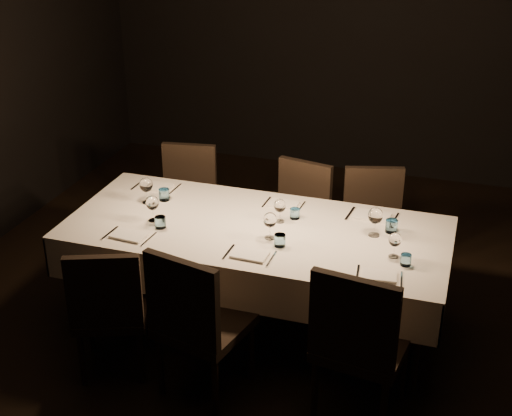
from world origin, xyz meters
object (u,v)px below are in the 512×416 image
(chair_near_center, at_px, (196,319))
(chair_far_left, at_px, (187,196))
(chair_far_right, at_px, (373,223))
(dining_table, at_px, (256,237))
(chair_far_center, at_px, (298,215))
(chair_near_right, at_px, (358,339))
(chair_near_left, at_px, (109,306))

(chair_near_center, distance_m, chair_far_left, 1.81)
(chair_far_left, bearing_deg, chair_far_right, -10.04)
(dining_table, distance_m, chair_far_center, 0.80)
(dining_table, xyz_separation_m, chair_near_right, (0.83, -0.73, -0.13))
(chair_far_right, bearing_deg, dining_table, -145.03)
(chair_near_right, relative_size, chair_far_left, 1.11)
(chair_far_left, relative_size, chair_far_right, 1.00)
(chair_near_right, bearing_deg, chair_far_left, -34.81)
(chair_near_center, xyz_separation_m, chair_far_center, (0.20, 1.58, -0.04))
(chair_near_left, xyz_separation_m, chair_near_center, (0.58, -0.02, 0.04))
(chair_far_right, bearing_deg, chair_near_center, -130.87)
(dining_table, bearing_deg, chair_near_left, -130.43)
(chair_near_left, xyz_separation_m, chair_far_right, (1.34, 1.60, -0.00))
(dining_table, bearing_deg, chair_far_center, 83.14)
(chair_far_left, xyz_separation_m, chair_far_right, (1.51, -0.03, 0.00))
(chair_near_right, bearing_deg, chair_far_right, -75.52)
(chair_far_left, distance_m, chair_far_right, 1.51)
(chair_near_center, relative_size, chair_near_right, 0.98)
(chair_far_center, bearing_deg, chair_far_right, 15.29)
(chair_near_left, relative_size, chair_far_right, 1.00)
(chair_far_left, bearing_deg, chair_near_left, -93.00)
(chair_near_left, relative_size, chair_near_right, 0.90)
(chair_near_left, relative_size, chair_far_center, 1.01)
(chair_far_center, distance_m, chair_far_right, 0.57)
(chair_near_right, bearing_deg, dining_table, -33.28)
(chair_far_left, bearing_deg, chair_far_center, -12.79)
(chair_near_left, distance_m, chair_far_center, 1.75)
(chair_near_center, bearing_deg, dining_table, -84.17)
(chair_near_left, distance_m, chair_far_left, 1.64)
(dining_table, height_order, chair_near_left, chair_near_left)
(dining_table, xyz_separation_m, chair_far_right, (0.66, 0.80, -0.18))
(chair_near_center, height_order, chair_far_right, chair_near_center)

